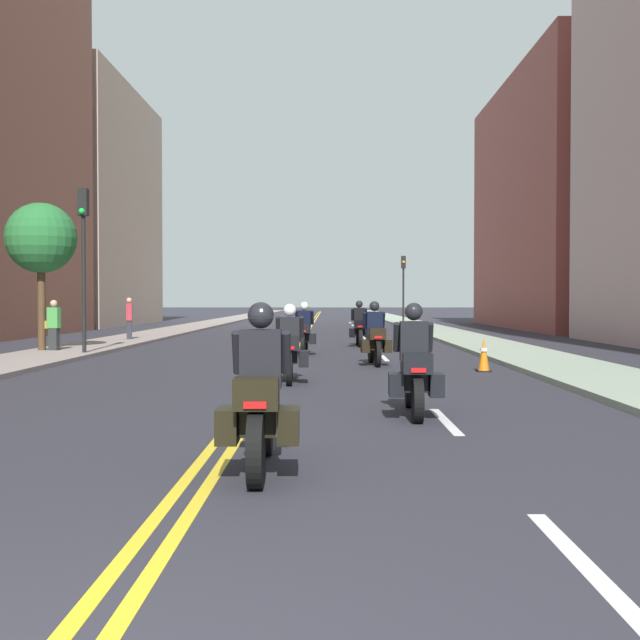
# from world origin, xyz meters

# --- Properties ---
(ground_plane) EXTENTS (264.00, 264.00, 0.00)m
(ground_plane) POSITION_xyz_m (0.00, 48.00, 0.00)
(ground_plane) COLOR #2B2A33
(sidewalk_left) EXTENTS (2.61, 144.00, 0.12)m
(sidewalk_left) POSITION_xyz_m (-6.94, 48.00, 0.06)
(sidewalk_left) COLOR gray
(sidewalk_left) RESTS_ON ground
(sidewalk_right) EXTENTS (2.61, 144.00, 0.12)m
(sidewalk_right) POSITION_xyz_m (6.94, 48.00, 0.06)
(sidewalk_right) COLOR #94A590
(sidewalk_right) RESTS_ON ground
(centreline_yellow_inner) EXTENTS (0.12, 132.00, 0.01)m
(centreline_yellow_inner) POSITION_xyz_m (-0.12, 48.00, 0.00)
(centreline_yellow_inner) COLOR yellow
(centreline_yellow_inner) RESTS_ON ground
(centreline_yellow_outer) EXTENTS (0.12, 132.00, 0.01)m
(centreline_yellow_outer) POSITION_xyz_m (0.12, 48.00, 0.00)
(centreline_yellow_outer) COLOR yellow
(centreline_yellow_outer) RESTS_ON ground
(lane_dashes_white) EXTENTS (0.14, 56.40, 0.01)m
(lane_dashes_white) POSITION_xyz_m (2.82, 29.00, 0.00)
(lane_dashes_white) COLOR silver
(lane_dashes_white) RESTS_ON ground
(building_left_2) EXTENTS (7.66, 17.41, 15.89)m
(building_left_2) POSITION_xyz_m (-15.66, 50.99, 7.95)
(building_left_2) COLOR tan
(building_left_2) RESTS_ON ground
(building_right_2) EXTENTS (9.18, 21.03, 14.86)m
(building_right_2) POSITION_xyz_m (16.42, 44.95, 7.43)
(building_right_2) COLOR #954842
(building_right_2) RESTS_ON ground
(motorcycle_0) EXTENTS (0.77, 2.21, 1.65)m
(motorcycle_0) POSITION_xyz_m (0.55, 4.69, 0.66)
(motorcycle_0) COLOR black
(motorcycle_0) RESTS_ON ground
(motorcycle_1) EXTENTS (0.77, 2.22, 1.64)m
(motorcycle_1) POSITION_xyz_m (2.44, 8.50, 0.65)
(motorcycle_1) COLOR black
(motorcycle_1) RESTS_ON ground
(motorcycle_2) EXTENTS (0.78, 2.26, 1.60)m
(motorcycle_2) POSITION_xyz_m (0.42, 13.19, 0.66)
(motorcycle_2) COLOR black
(motorcycle_2) RESTS_ON ground
(motorcycle_3) EXTENTS (0.78, 2.16, 1.65)m
(motorcycle_3) POSITION_xyz_m (2.40, 17.46, 0.67)
(motorcycle_3) COLOR black
(motorcycle_3) RESTS_ON ground
(motorcycle_4) EXTENTS (0.77, 2.27, 1.62)m
(motorcycle_4) POSITION_xyz_m (0.46, 21.64, 0.65)
(motorcycle_4) COLOR black
(motorcycle_4) RESTS_ON ground
(motorcycle_5) EXTENTS (0.77, 2.25, 1.66)m
(motorcycle_5) POSITION_xyz_m (2.33, 25.90, 0.66)
(motorcycle_5) COLOR black
(motorcycle_5) RESTS_ON ground
(traffic_cone_0) EXTENTS (0.33, 0.33, 0.81)m
(traffic_cone_0) POSITION_xyz_m (4.84, 15.65, 0.40)
(traffic_cone_0) COLOR black
(traffic_cone_0) RESTS_ON ground
(traffic_light_near) EXTENTS (0.28, 0.38, 4.96)m
(traffic_light_near) POSITION_xyz_m (-6.04, 20.55, 3.40)
(traffic_light_near) COLOR black
(traffic_light_near) RESTS_ON ground
(traffic_light_far) EXTENTS (0.28, 0.38, 4.51)m
(traffic_light_far) POSITION_xyz_m (6.04, 48.41, 3.13)
(traffic_light_far) COLOR black
(traffic_light_far) RESTS_ON ground
(pedestrian_0) EXTENTS (0.50, 0.29, 1.68)m
(pedestrian_0) POSITION_xyz_m (-7.31, 21.60, 0.87)
(pedestrian_0) COLOR #282B2B
(pedestrian_0) RESTS_ON ground
(pedestrian_2) EXTENTS (0.29, 0.50, 1.77)m
(pedestrian_2) POSITION_xyz_m (-6.72, 28.65, 0.92)
(pedestrian_2) COLOR #282B33
(pedestrian_2) RESTS_ON ground
(street_tree_0) EXTENTS (2.18, 2.18, 4.69)m
(street_tree_0) POSITION_xyz_m (-7.70, 21.67, 3.57)
(street_tree_0) COLOR #4C3621
(street_tree_0) RESTS_ON ground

